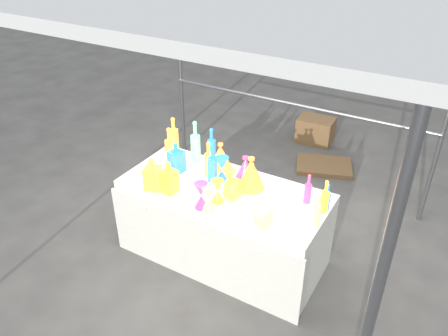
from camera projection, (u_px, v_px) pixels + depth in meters
The scene contains 29 objects.
ground at pixel (224, 254), 4.14m from camera, with size 80.00×80.00×0.00m, color slate.
display_table at pixel (223, 223), 3.94m from camera, with size 1.84×0.83×0.75m.
cardboard_box_closed at pixel (315, 130), 6.06m from camera, with size 0.48×0.35×0.35m, color olive.
cardboard_box_flat at pixel (324, 166), 5.49m from camera, with size 0.68×0.48×0.06m, color olive.
bottle_0 at pixel (174, 134), 4.27m from camera, with size 0.09×0.09×0.35m, color red, non-canonical shape.
bottle_1 at pixel (212, 145), 4.08m from camera, with size 0.08×0.08×0.34m, color #178338, non-canonical shape.
bottle_2 at pixel (208, 159), 3.86m from camera, with size 0.07×0.07×0.33m, color yellow, non-canonical shape.
bottle_5 at pixel (195, 141), 4.06m from camera, with size 0.09×0.09×0.41m, color #AE2266, non-canonical shape.
bottle_6 at pixel (170, 145), 4.07m from camera, with size 0.09×0.09×0.35m, color red, non-canonical shape.
bottle_7 at pixel (212, 163), 3.75m from camera, with size 0.09×0.09×0.37m, color #178338, non-canonical shape.
decanter_0 at pixel (152, 174), 3.68m from camera, with size 0.13×0.13×0.30m, color red, non-canonical shape.
decanter_1 at pixel (169, 177), 3.64m from camera, with size 0.12×0.12×0.29m, color yellow, non-canonical shape.
decanter_2 at pixel (176, 157), 3.93m from camera, with size 0.12×0.12×0.29m, color #178338, non-canonical shape.
hourglass_0 at pixel (217, 191), 3.53m from camera, with size 0.10×0.10×0.20m, color yellow, non-canonical shape.
hourglass_1 at pixel (201, 196), 3.46m from camera, with size 0.11×0.11×0.23m, color blue, non-canonical shape.
hourglass_2 at pixel (209, 198), 3.43m from camera, with size 0.11×0.11×0.22m, color teal, non-canonical shape.
hourglass_4 at pixel (229, 181), 3.64m from camera, with size 0.11×0.11×0.22m, color red, non-canonical shape.
hourglass_5 at pixel (222, 170), 3.79m from camera, with size 0.12×0.12×0.24m, color #178338, non-canonical shape.
globe_0 at pixel (232, 192), 3.60m from camera, with size 0.15×0.15×0.12m, color red, non-canonical shape.
globe_1 at pixel (263, 218), 3.29m from camera, with size 0.17×0.17×0.14m, color teal, non-canonical shape.
globe_2 at pixel (234, 188), 3.63m from camera, with size 0.17×0.17×0.14m, color yellow, non-canonical shape.
lampshade_0 at pixel (251, 173), 3.70m from camera, with size 0.25×0.25×0.29m, color yellow, non-canonical shape.
lampshade_1 at pixel (221, 156), 3.99m from camera, with size 0.21×0.21×0.25m, color yellow, non-canonical shape.
lampshade_2 at pixel (245, 170), 3.75m from camera, with size 0.23×0.23×0.27m, color blue, non-canonical shape.
lampshade_3 at pixel (251, 175), 3.72m from camera, with size 0.19×0.19×0.23m, color teal, non-canonical shape.
bottle_8 at pixel (327, 197), 3.42m from camera, with size 0.06×0.06×0.25m, color #178338, non-canonical shape.
bottle_9 at pixel (325, 196), 3.40m from camera, with size 0.06×0.06×0.29m, color yellow, non-canonical shape.
bottle_10 at pixel (308, 189), 3.51m from camera, with size 0.06×0.06×0.27m, color blue, non-canonical shape.
bottle_11 at pixel (317, 210), 3.25m from camera, with size 0.06×0.06×0.28m, color teal, non-canonical shape.
Camera 1 is at (1.59, -2.71, 2.82)m, focal length 35.00 mm.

